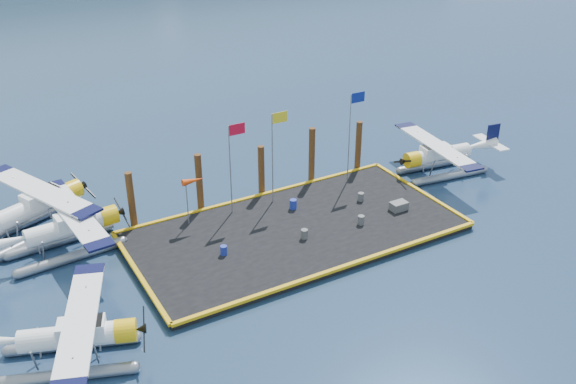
{
  "coord_description": "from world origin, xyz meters",
  "views": [
    {
      "loc": [
        -17.37,
        -29.44,
        20.62
      ],
      "look_at": [
        0.63,
        2.0,
        1.88
      ],
      "focal_mm": 40.0,
      "sensor_mm": 36.0,
      "label": 1
    }
  ],
  "objects_px": {
    "seaplane_b": "(70,229)",
    "drum_3": "(304,234)",
    "piling_2": "(261,172)",
    "piling_3": "(312,157)",
    "flagpole_blue": "(352,124)",
    "drum_2": "(361,197)",
    "drum_0": "(224,250)",
    "piling_4": "(358,147)",
    "seaplane_d": "(439,157)",
    "drum_5": "(293,204)",
    "crate": "(399,206)",
    "drum_1": "(361,220)",
    "seaplane_a": "(75,339)",
    "flagpole_yellow": "(275,144)",
    "flagpole_red": "(233,155)",
    "windsock": "(193,182)",
    "piling_0": "(132,202)",
    "seaplane_c": "(37,208)",
    "piling_1": "(199,184)"
  },
  "relations": [
    {
      "from": "drum_3",
      "to": "seaplane_b",
      "type": "bearing_deg",
      "value": 153.45
    },
    {
      "from": "drum_5",
      "to": "piling_2",
      "type": "relative_size",
      "value": 0.17
    },
    {
      "from": "piling_2",
      "to": "seaplane_b",
      "type": "bearing_deg",
      "value": -177.74
    },
    {
      "from": "crate",
      "to": "piling_3",
      "type": "bearing_deg",
      "value": 110.98
    },
    {
      "from": "seaplane_d",
      "to": "piling_4",
      "type": "height_order",
      "value": "piling_4"
    },
    {
      "from": "piling_3",
      "to": "piling_4",
      "type": "relative_size",
      "value": 1.07
    },
    {
      "from": "drum_3",
      "to": "flagpole_blue",
      "type": "xyz_separation_m",
      "value": [
        6.8,
        5.07,
        3.99
      ]
    },
    {
      "from": "seaplane_b",
      "to": "flagpole_blue",
      "type": "relative_size",
      "value": 1.46
    },
    {
      "from": "seaplane_a",
      "to": "windsock",
      "type": "distance_m",
      "value": 13.04
    },
    {
      "from": "drum_3",
      "to": "windsock",
      "type": "relative_size",
      "value": 0.19
    },
    {
      "from": "drum_2",
      "to": "piling_3",
      "type": "bearing_deg",
      "value": 104.67
    },
    {
      "from": "seaplane_a",
      "to": "crate",
      "type": "bearing_deg",
      "value": 119.86
    },
    {
      "from": "drum_0",
      "to": "seaplane_b",
      "type": "bearing_deg",
      "value": 143.87
    },
    {
      "from": "piling_0",
      "to": "seaplane_b",
      "type": "bearing_deg",
      "value": -172.61
    },
    {
      "from": "seaplane_b",
      "to": "seaplane_d",
      "type": "xyz_separation_m",
      "value": [
        25.87,
        -2.75,
        -0.04
      ]
    },
    {
      "from": "piling_3",
      "to": "seaplane_b",
      "type": "bearing_deg",
      "value": -178.27
    },
    {
      "from": "piling_4",
      "to": "flagpole_red",
      "type": "bearing_deg",
      "value": -171.57
    },
    {
      "from": "drum_0",
      "to": "flagpole_blue",
      "type": "distance_m",
      "value": 13.15
    },
    {
      "from": "drum_1",
      "to": "drum_2",
      "type": "bearing_deg",
      "value": 54.67
    },
    {
      "from": "drum_0",
      "to": "drum_1",
      "type": "bearing_deg",
      "value": -6.96
    },
    {
      "from": "flagpole_blue",
      "to": "flagpole_red",
      "type": "bearing_deg",
      "value": 180.0
    },
    {
      "from": "piling_0",
      "to": "piling_2",
      "type": "bearing_deg",
      "value": 0.0
    },
    {
      "from": "seaplane_a",
      "to": "flagpole_red",
      "type": "bearing_deg",
      "value": 145.85
    },
    {
      "from": "piling_2",
      "to": "piling_3",
      "type": "relative_size",
      "value": 0.88
    },
    {
      "from": "windsock",
      "to": "piling_4",
      "type": "xyz_separation_m",
      "value": [
        13.53,
        1.6,
        -1.23
      ]
    },
    {
      "from": "piling_1",
      "to": "flagpole_yellow",
      "type": "bearing_deg",
      "value": -18.79
    },
    {
      "from": "seaplane_d",
      "to": "drum_5",
      "type": "distance_m",
      "value": 12.28
    },
    {
      "from": "flagpole_red",
      "to": "flagpole_blue",
      "type": "relative_size",
      "value": 0.92
    },
    {
      "from": "drum_2",
      "to": "piling_2",
      "type": "bearing_deg",
      "value": 139.42
    },
    {
      "from": "piling_4",
      "to": "seaplane_c",
      "type": "bearing_deg",
      "value": 172.56
    },
    {
      "from": "drum_2",
      "to": "piling_0",
      "type": "height_order",
      "value": "piling_0"
    },
    {
      "from": "drum_1",
      "to": "flagpole_blue",
      "type": "relative_size",
      "value": 0.09
    },
    {
      "from": "drum_3",
      "to": "piling_1",
      "type": "distance_m",
      "value": 7.85
    },
    {
      "from": "crate",
      "to": "flagpole_blue",
      "type": "distance_m",
      "value": 6.48
    },
    {
      "from": "drum_0",
      "to": "piling_4",
      "type": "xyz_separation_m",
      "value": [
        13.57,
        5.89,
        1.32
      ]
    },
    {
      "from": "drum_0",
      "to": "piling_4",
      "type": "relative_size",
      "value": 0.14
    },
    {
      "from": "drum_0",
      "to": "piling_3",
      "type": "relative_size",
      "value": 0.13
    },
    {
      "from": "drum_5",
      "to": "drum_2",
      "type": "bearing_deg",
      "value": -15.96
    },
    {
      "from": "drum_3",
      "to": "crate",
      "type": "distance_m",
      "value": 7.17
    },
    {
      "from": "drum_2",
      "to": "flagpole_red",
      "type": "distance_m",
      "value": 9.21
    },
    {
      "from": "seaplane_c",
      "to": "seaplane_d",
      "type": "relative_size",
      "value": 1.07
    },
    {
      "from": "drum_1",
      "to": "flagpole_yellow",
      "type": "xyz_separation_m",
      "value": [
        -3.14,
        5.38,
        3.82
      ]
    },
    {
      "from": "drum_3",
      "to": "drum_5",
      "type": "bearing_deg",
      "value": 70.09
    },
    {
      "from": "seaplane_d",
      "to": "piling_2",
      "type": "height_order",
      "value": "piling_2"
    },
    {
      "from": "seaplane_b",
      "to": "drum_3",
      "type": "height_order",
      "value": "seaplane_b"
    },
    {
      "from": "seaplane_d",
      "to": "piling_4",
      "type": "distance_m",
      "value": 5.94
    },
    {
      "from": "seaplane_b",
      "to": "piling_2",
      "type": "height_order",
      "value": "piling_2"
    },
    {
      "from": "drum_0",
      "to": "flagpole_yellow",
      "type": "xyz_separation_m",
      "value": [
        5.77,
        4.29,
        3.83
      ]
    },
    {
      "from": "piling_2",
      "to": "piling_3",
      "type": "distance_m",
      "value": 4.01
    },
    {
      "from": "drum_1",
      "to": "flagpole_yellow",
      "type": "bearing_deg",
      "value": 120.27
    }
  ]
}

